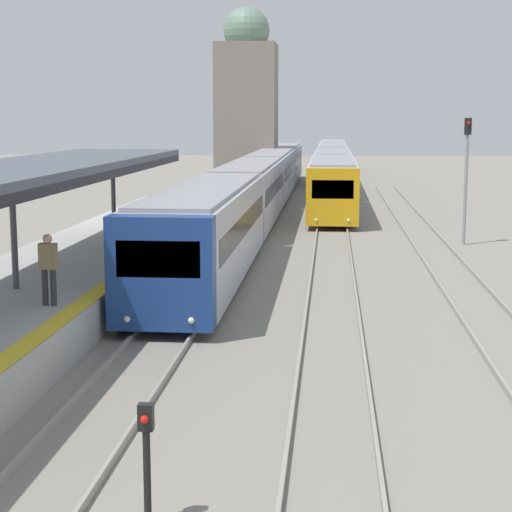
{
  "coord_description": "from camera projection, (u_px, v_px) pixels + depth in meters",
  "views": [
    {
      "loc": [
        4.06,
        -7.19,
        5.3
      ],
      "look_at": [
        2.06,
        15.42,
        1.67
      ],
      "focal_mm": 60.0,
      "sensor_mm": 36.0,
      "label": 1
    }
  ],
  "objects": [
    {
      "name": "signal_post_near",
      "position": [
        146.0,
        449.0,
        11.21
      ],
      "size": [
        0.2,
        0.21,
        1.64
      ],
      "color": "black",
      "rests_on": "ground_plane"
    },
    {
      "name": "distant_domed_building",
      "position": [
        247.0,
        103.0,
        65.55
      ],
      "size": [
        4.58,
        4.58,
        13.72
      ],
      "color": "slate",
      "rests_on": "ground_plane"
    },
    {
      "name": "signal_mast_far",
      "position": [
        466.0,
        166.0,
        36.03
      ],
      "size": [
        0.28,
        0.29,
        5.36
      ],
      "color": "gray",
      "rests_on": "ground_plane"
    },
    {
      "name": "train_far",
      "position": [
        332.0,
        165.0,
        67.16
      ],
      "size": [
        2.55,
        54.48,
        3.14
      ],
      "color": "gold",
      "rests_on": "ground_plane"
    },
    {
      "name": "train_near",
      "position": [
        261.0,
        181.0,
        49.67
      ],
      "size": [
        2.61,
        59.87,
        3.15
      ],
      "color": "navy",
      "rests_on": "ground_plane"
    },
    {
      "name": "platform_canopy",
      "position": [
        13.0,
        171.0,
        21.25
      ],
      "size": [
        4.0,
        24.9,
        3.09
      ],
      "color": "#4C515B",
      "rests_on": "station_platform"
    },
    {
      "name": "person_on_platform",
      "position": [
        48.0,
        265.0,
        19.62
      ],
      "size": [
        0.4,
        0.22,
        1.66
      ],
      "color": "#2D2D33",
      "rests_on": "station_platform"
    }
  ]
}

